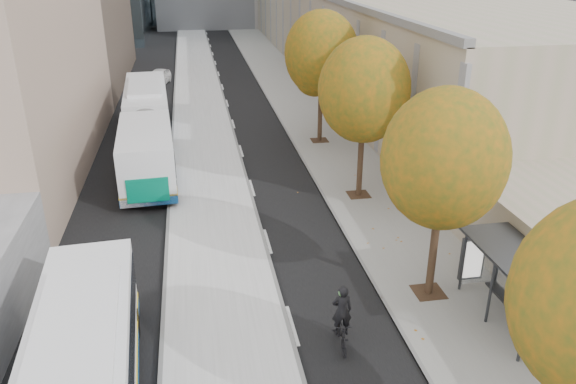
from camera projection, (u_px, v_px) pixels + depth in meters
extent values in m
cube|color=#BCBCBC|center=(203.00, 128.00, 39.25)|extent=(4.25, 150.00, 0.15)
cube|color=gray|center=(314.00, 123.00, 40.52)|extent=(4.75, 150.00, 0.08)
cube|color=#9E987B|center=(356.00, 18.00, 66.93)|extent=(18.00, 92.00, 8.00)
cube|color=#383A3F|center=(517.00, 256.00, 18.04)|extent=(1.90, 4.40, 0.10)
cylinder|color=#383A3F|center=(524.00, 328.00, 16.63)|extent=(0.10, 0.10, 2.40)
cube|color=silver|center=(530.00, 286.00, 18.64)|extent=(0.04, 4.00, 2.10)
cylinder|color=black|center=(433.00, 253.00, 19.89)|extent=(0.28, 0.28, 3.24)
sphere|color=#324E16|center=(444.00, 159.00, 18.47)|extent=(4.20, 4.20, 4.20)
cylinder|color=black|center=(360.00, 164.00, 28.00)|extent=(0.28, 0.28, 3.38)
sphere|color=#324E16|center=(364.00, 90.00, 26.52)|extent=(4.40, 4.40, 4.40)
cylinder|color=black|center=(320.00, 114.00, 36.10)|extent=(0.28, 0.28, 3.51)
sphere|color=#324E16|center=(321.00, 54.00, 34.57)|extent=(4.60, 4.60, 4.60)
cube|color=white|center=(147.00, 127.00, 34.58)|extent=(3.70, 18.75, 3.11)
cube|color=black|center=(146.00, 118.00, 34.35)|extent=(3.72, 18.01, 1.08)
cube|color=#007253|center=(137.00, 191.00, 26.33)|extent=(1.97, 0.17, 1.20)
imported|color=black|center=(341.00, 332.00, 17.70)|extent=(0.61, 1.76, 1.04)
imported|color=black|center=(342.00, 310.00, 17.37)|extent=(0.67, 0.46, 1.74)
sphere|color=#539147|center=(343.00, 292.00, 17.11)|extent=(0.27, 0.27, 0.27)
imported|color=silver|center=(159.00, 77.00, 52.02)|extent=(2.45, 4.37, 1.40)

